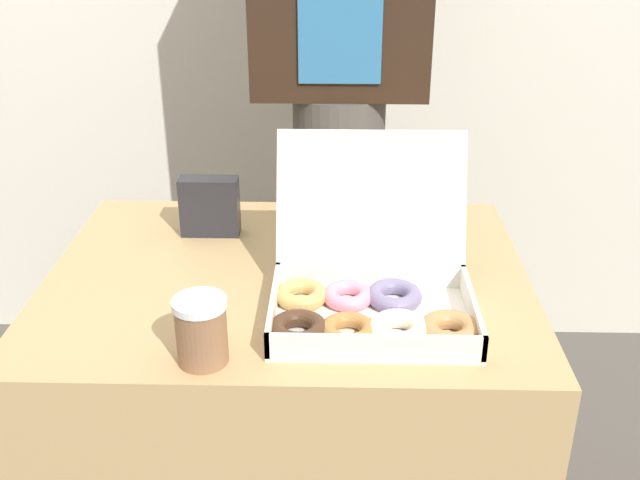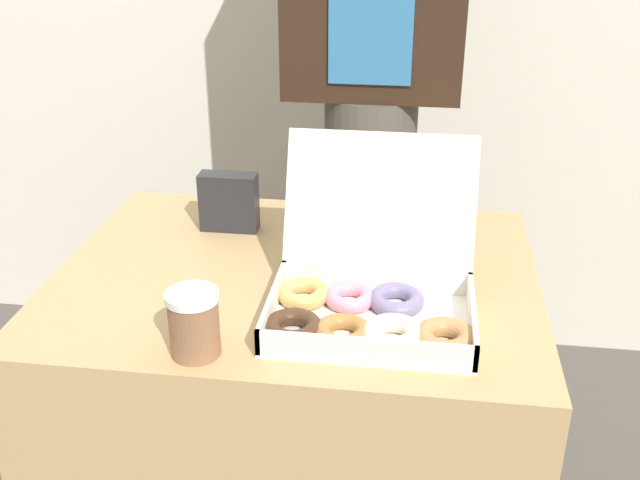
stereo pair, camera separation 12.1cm
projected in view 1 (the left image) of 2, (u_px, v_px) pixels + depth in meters
The scene contains 5 objects.
table at pixel (291, 437), 1.57m from camera, with size 0.90×0.69×0.78m.
donut_box at pixel (370, 297), 1.25m from camera, with size 0.36×0.34×0.27m.
coffee_cup at pixel (201, 330), 1.13m from camera, with size 0.08×0.08×0.11m.
napkin_holder at pixel (210, 206), 1.54m from camera, with size 0.12×0.05×0.12m.
person_customer at pixel (340, 74), 1.81m from camera, with size 0.42×0.24×1.84m.
Camera 1 is at (0.09, -1.24, 1.44)m, focal length 42.00 mm.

